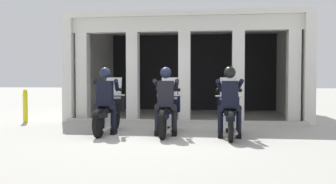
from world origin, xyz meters
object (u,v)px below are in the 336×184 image
Objects in this scene: motorcycle_center at (167,113)px; motorcycle_right at (229,114)px; bollard_kerbside at (25,106)px; police_officer_right at (230,96)px; police_officer_left at (105,95)px; police_officer_center at (166,95)px; motorcycle_left at (109,112)px.

motorcycle_center is 1.45m from motorcycle_right.
bollard_kerbside is (-4.50, 1.67, -0.00)m from motorcycle_center.
police_officer_right reaches higher than motorcycle_center.
police_officer_right is (2.89, -0.18, 0.00)m from police_officer_left.
police_officer_left and police_officer_right have the same top height.
police_officer_right is at bearing -21.32° from motorcycle_center.
police_officer_left is 3.63m from bollard_kerbside.
motorcycle_right is (1.45, 0.13, -0.44)m from police_officer_center.
motorcycle_left is 1.00× the size of motorcycle_center.
motorcycle_right is 2.03× the size of bollard_kerbside.
police_officer_left is 1.00× the size of police_officer_right.
motorcycle_center reaches higher than bollard_kerbside.
police_officer_left is at bearing -96.72° from motorcycle_left.
police_officer_left is at bearing -174.83° from motorcycle_center.
motorcycle_right is at bearing 0.66° from police_officer_center.
police_officer_center is at bearing 165.40° from police_officer_right.
police_officer_left is 1.58× the size of bollard_kerbside.
police_officer_center is at bearing -94.88° from motorcycle_center.
motorcycle_right is at bearing 81.06° from police_officer_right.
police_officer_right reaches higher than motorcycle_right.
motorcycle_center is (1.45, -0.03, 0.00)m from motorcycle_left.
motorcycle_left is at bearing 167.69° from motorcycle_right.
police_officer_right is (1.45, -0.15, 0.00)m from police_officer_center.
police_officer_center is 1.45m from police_officer_right.
police_officer_left and police_officer_center have the same top height.
motorcycle_right is (2.89, -0.18, 0.00)m from motorcycle_left.
motorcycle_left is at bearing 83.28° from police_officer_left.
police_officer_right reaches higher than motorcycle_left.
police_officer_right is at bearing -19.49° from bollard_kerbside.
motorcycle_center is 1.29× the size of police_officer_right.
motorcycle_left and motorcycle_center have the same top height.
police_officer_center is (-0.00, -0.28, 0.44)m from motorcycle_center.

